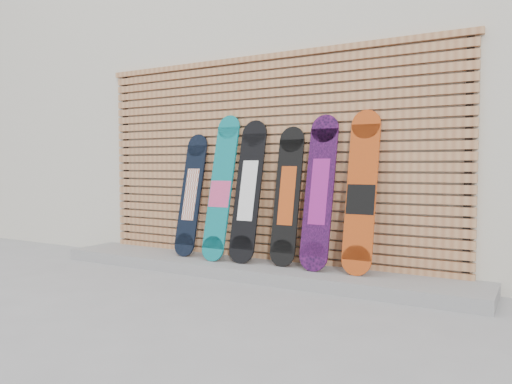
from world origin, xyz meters
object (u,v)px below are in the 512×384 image
(snowboard_3, at_px, (287,196))
(snowboard_5, at_px, (361,193))
(snowboard_1, at_px, (221,188))
(snowboard_4, at_px, (319,192))
(snowboard_0, at_px, (191,194))
(snowboard_2, at_px, (248,191))

(snowboard_3, xyz_separation_m, snowboard_5, (0.77, -0.02, 0.05))
(snowboard_1, distance_m, snowboard_4, 1.12)
(snowboard_0, bearing_deg, snowboard_3, 1.09)
(snowboard_0, height_order, snowboard_5, snowboard_5)
(snowboard_4, bearing_deg, snowboard_0, 179.79)
(snowboard_2, distance_m, snowboard_3, 0.44)
(snowboard_0, relative_size, snowboard_1, 0.88)
(snowboard_0, height_order, snowboard_3, snowboard_3)
(snowboard_4, bearing_deg, snowboard_5, 1.56)
(snowboard_3, distance_m, snowboard_5, 0.77)
(snowboard_2, height_order, snowboard_5, snowboard_5)
(snowboard_1, relative_size, snowboard_5, 1.02)
(snowboard_0, relative_size, snowboard_3, 0.97)
(snowboard_0, distance_m, snowboard_5, 1.96)
(snowboard_0, xyz_separation_m, snowboard_2, (0.75, -0.01, 0.06))
(snowboard_1, bearing_deg, snowboard_0, 175.07)
(snowboard_0, bearing_deg, snowboard_1, -4.93)
(snowboard_1, xyz_separation_m, snowboard_2, (0.32, 0.03, -0.02))
(snowboard_2, height_order, snowboard_3, snowboard_2)
(snowboard_1, relative_size, snowboard_4, 1.03)
(snowboard_0, distance_m, snowboard_4, 1.55)
(snowboard_3, bearing_deg, snowboard_1, -175.54)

